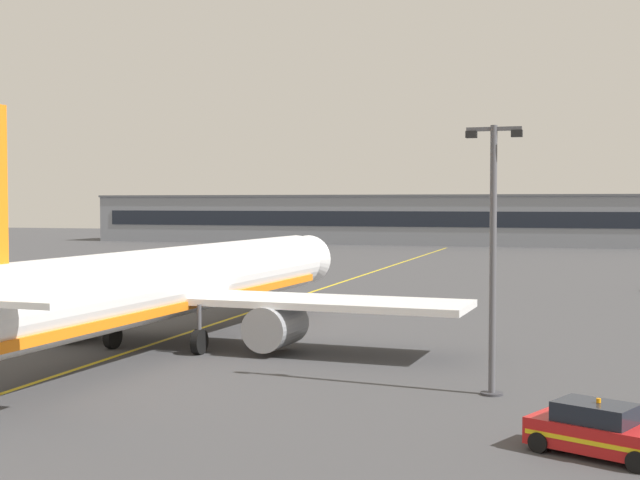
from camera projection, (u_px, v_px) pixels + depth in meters
The scene contains 6 objects.
taxiway_centreline at pixel (261, 308), 63.94m from camera, with size 0.30×180.00×0.01m, color yellow.
airliner_foreground at pixel (173, 284), 47.10m from camera, with size 32.18×41.50×11.65m.
apron_lamp_post at pixel (493, 254), 34.99m from camera, with size 2.24×0.90×10.91m.
service_car_fifth at pixel (597, 431), 26.71m from camera, with size 4.57×3.33×1.79m.
safety_cone_by_nose_gear at pixel (296, 307), 62.46m from camera, with size 0.44×0.44×0.55m.
terminal_building at pixel (452, 220), 160.48m from camera, with size 141.78×12.40×9.28m.
Camera 1 is at (23.41, -29.36, 7.80)m, focal length 48.76 mm.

